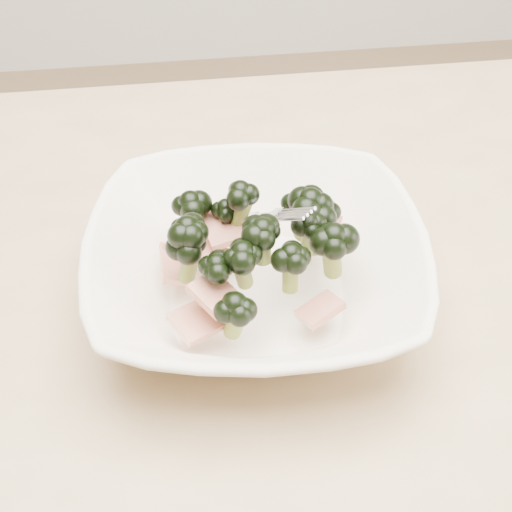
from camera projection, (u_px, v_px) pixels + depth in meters
name	position (u px, v px, depth m)	size (l,w,h in m)	color
dining_table	(280.00, 340.00, 0.75)	(1.20, 0.80, 0.75)	tan
broccoli_dish	(257.00, 263.00, 0.64)	(0.33, 0.33, 0.11)	white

